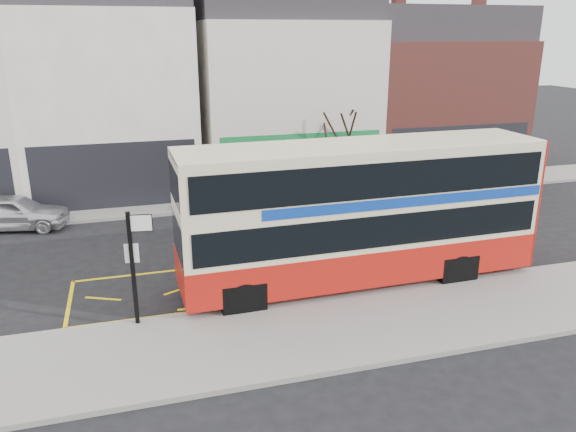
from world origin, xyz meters
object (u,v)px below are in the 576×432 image
object	(u,v)px
bus_stop_post	(134,258)
street_tree_right	(338,122)
car_silver	(14,212)
car_grey	(243,200)
double_decker_bus	(361,211)
car_white	(391,186)

from	to	relation	value
bus_stop_post	street_tree_right	xyz separation A→B (m)	(10.21, 11.27, 1.63)
car_silver	car_grey	world-z (taller)	car_silver
double_decker_bus	street_tree_right	xyz separation A→B (m)	(3.06, 10.13, 1.27)
bus_stop_post	car_white	world-z (taller)	bus_stop_post
street_tree_right	car_white	bearing A→B (deg)	-39.37
bus_stop_post	car_grey	world-z (taller)	bus_stop_post
bus_stop_post	car_silver	bearing A→B (deg)	123.21
car_white	bus_stop_post	bearing A→B (deg)	109.57
car_grey	street_tree_right	size ratio (longest dim) A/B	0.68
bus_stop_post	street_tree_right	size ratio (longest dim) A/B	0.60
street_tree_right	car_grey	bearing A→B (deg)	-161.46
bus_stop_post	car_white	distance (m)	15.65
double_decker_bus	bus_stop_post	distance (m)	7.24
car_grey	bus_stop_post	bearing A→B (deg)	172.45
car_silver	street_tree_right	distance (m)	15.33
car_silver	car_grey	bearing A→B (deg)	-81.19
car_white	car_silver	bearing A→B (deg)	70.10
bus_stop_post	car_grey	distance (m)	10.81
car_white	street_tree_right	xyz separation A→B (m)	(-2.16, 1.77, 2.98)
bus_stop_post	car_grey	xyz separation A→B (m)	(4.93, 9.50, -1.49)
car_grey	double_decker_bus	bearing A→B (deg)	-145.30
car_white	street_tree_right	size ratio (longest dim) A/B	0.95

